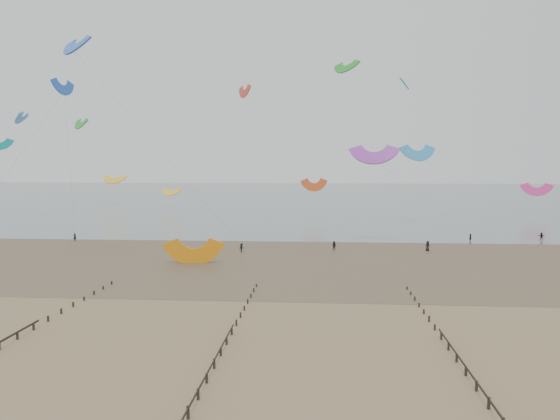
{
  "coord_description": "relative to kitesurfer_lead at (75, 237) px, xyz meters",
  "views": [
    {
      "loc": [
        11.67,
        -52.54,
        15.0
      ],
      "look_at": [
        5.67,
        28.0,
        8.0
      ],
      "focal_mm": 35.0,
      "sensor_mm": 36.0,
      "label": 1
    }
  ],
  "objects": [
    {
      "name": "grounded_kite",
      "position": [
        28.32,
        -21.39,
        -0.78
      ],
      "size": [
        8.4,
        7.0,
        4.17
      ],
      "primitive_type": null,
      "rotation": [
        1.54,
        0.0,
        0.15
      ],
      "color": "orange",
      "rests_on": "ground"
    },
    {
      "name": "groynes",
      "position": [
        39.54,
        -67.48,
        -0.31
      ],
      "size": [
        72.16,
        50.16,
        1.0
      ],
      "color": "black",
      "rests_on": "ground"
    },
    {
      "name": "ground",
      "position": [
        35.54,
        -48.43,
        -0.78
      ],
      "size": [
        500.0,
        500.0,
        0.0
      ],
      "primitive_type": "plane",
      "color": "brown",
      "rests_on": "ground"
    },
    {
      "name": "kitesurfer_lead",
      "position": [
        0.0,
        0.0,
        0.0
      ],
      "size": [
        0.58,
        0.39,
        1.56
      ],
      "primitive_type": "imported",
      "rotation": [
        0.0,
        0.0,
        3.11
      ],
      "color": "black",
      "rests_on": "ground"
    },
    {
      "name": "kites_airborne",
      "position": [
        21.49,
        45.35,
        18.95
      ],
      "size": [
        228.34,
        117.54,
        40.33
      ],
      "color": "#F3388E",
      "rests_on": "ground"
    },
    {
      "name": "kitesurfers",
      "position": [
        65.9,
        -0.58,
        0.03
      ],
      "size": [
        150.25,
        21.51,
        1.78
      ],
      "color": "black",
      "rests_on": "ground"
    },
    {
      "name": "sea_and_shore",
      "position": [
        31.46,
        -14.03,
        -0.77
      ],
      "size": [
        500.0,
        665.0,
        0.03
      ],
      "color": "#475654",
      "rests_on": "ground"
    }
  ]
}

